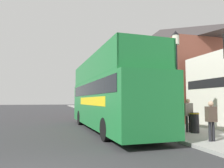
# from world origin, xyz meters

# --- Properties ---
(ground_plane) EXTENTS (144.00, 144.00, 0.00)m
(ground_plane) POSITION_xyz_m (0.00, 21.00, 0.00)
(ground_plane) COLOR #333335
(sidewalk) EXTENTS (3.81, 108.00, 0.14)m
(sidewalk) POSITION_xyz_m (7.80, 18.00, 0.07)
(sidewalk) COLOR #999993
(sidewalk) RESTS_ON ground_plane
(brick_terrace_rear) EXTENTS (6.00, 16.60, 10.02)m
(brick_terrace_rear) POSITION_xyz_m (12.70, 17.46, 5.01)
(brick_terrace_rear) COLOR brown
(brick_terrace_rear) RESTS_ON ground_plane
(tour_bus) EXTENTS (2.97, 11.42, 4.31)m
(tour_bus) POSITION_xyz_m (4.02, 7.97, 1.91)
(tour_bus) COLOR #1E7A38
(tour_bus) RESTS_ON ground_plane
(parked_car_ahead_of_bus) EXTENTS (1.97, 4.10, 1.31)m
(parked_car_ahead_of_bus) POSITION_xyz_m (4.75, 16.28, 0.62)
(parked_car_ahead_of_bus) COLOR maroon
(parked_car_ahead_of_bus) RESTS_ON ground_plane
(pedestrian_second) EXTENTS (0.43, 0.23, 1.62)m
(pedestrian_second) POSITION_xyz_m (6.99, 2.57, 1.12)
(pedestrian_second) COLOR #232328
(pedestrian_second) RESTS_ON sidewalk
(pedestrian_third) EXTENTS (0.46, 0.25, 1.74)m
(pedestrian_third) POSITION_xyz_m (7.67, 5.12, 1.19)
(pedestrian_third) COLOR #232328
(pedestrian_third) RESTS_ON sidewalk
(lamp_post_nearest) EXTENTS (0.35, 0.35, 4.96)m
(lamp_post_nearest) POSITION_xyz_m (6.32, 3.99, 3.54)
(lamp_post_nearest) COLOR black
(lamp_post_nearest) RESTS_ON sidewalk
(lamp_post_second) EXTENTS (0.35, 0.35, 5.10)m
(lamp_post_second) POSITION_xyz_m (6.46, 11.45, 3.62)
(lamp_post_second) COLOR black
(lamp_post_second) RESTS_ON sidewalk
(litter_bin) EXTENTS (0.48, 0.48, 1.02)m
(litter_bin) POSITION_xyz_m (7.79, 4.75, 0.68)
(litter_bin) COLOR black
(litter_bin) RESTS_ON sidewalk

